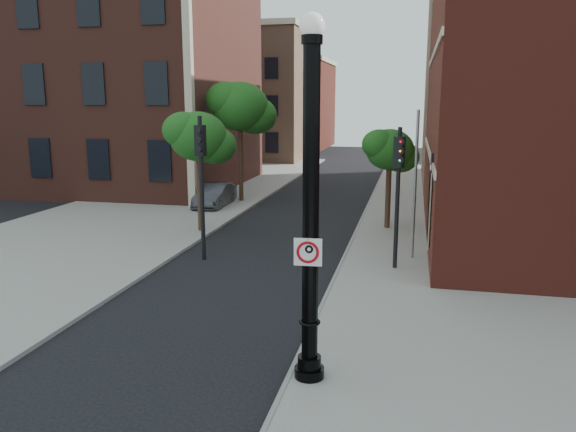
% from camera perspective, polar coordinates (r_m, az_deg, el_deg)
% --- Properties ---
extents(ground, '(120.00, 120.00, 0.00)m').
position_cam_1_polar(ground, '(12.72, -9.01, -14.76)').
color(ground, black).
rests_on(ground, ground).
extents(sidewalk_right, '(8.00, 60.00, 0.12)m').
position_cam_1_polar(sidewalk_right, '(21.36, 16.68, -3.98)').
color(sidewalk_right, gray).
rests_on(sidewalk_right, ground).
extents(sidewalk_left, '(10.00, 50.00, 0.12)m').
position_cam_1_polar(sidewalk_left, '(32.00, -12.23, 1.34)').
color(sidewalk_left, gray).
rests_on(sidewalk_left, ground).
extents(curb_edge, '(0.10, 60.00, 0.14)m').
position_cam_1_polar(curb_edge, '(21.41, 6.07, -3.47)').
color(curb_edge, gray).
rests_on(curb_edge, ground).
extents(victorian_building, '(18.60, 14.60, 17.95)m').
position_cam_1_polar(victorian_building, '(40.19, -18.52, 15.49)').
color(victorian_building, brown).
rests_on(victorian_building, ground).
extents(bg_building_tan_a, '(12.00, 12.00, 12.00)m').
position_cam_1_polar(bg_building_tan_a, '(56.95, -4.14, 11.96)').
color(bg_building_tan_a, '#986C53').
rests_on(bg_building_tan_a, ground).
extents(bg_building_red, '(12.00, 12.00, 10.00)m').
position_cam_1_polar(bg_building_red, '(70.48, -0.80, 11.11)').
color(bg_building_red, '#5F2116').
rests_on(bg_building_red, ground).
extents(lamppost, '(0.61, 0.61, 7.17)m').
position_cam_1_polar(lamppost, '(10.77, 2.30, -0.75)').
color(lamppost, black).
rests_on(lamppost, ground).
extents(no_parking_sign, '(0.54, 0.09, 0.54)m').
position_cam_1_polar(no_parking_sign, '(10.72, 2.04, -3.66)').
color(no_parking_sign, white).
rests_on(no_parking_sign, ground).
extents(parked_car, '(1.48, 3.95, 1.29)m').
position_cam_1_polar(parked_car, '(30.37, -7.44, 2.08)').
color(parked_car, '#323238').
rests_on(parked_car, ground).
extents(traffic_signal_left, '(0.35, 0.43, 5.12)m').
position_cam_1_polar(traffic_signal_left, '(19.89, -8.84, 5.22)').
color(traffic_signal_left, black).
rests_on(traffic_signal_left, ground).
extents(traffic_signal_right, '(0.39, 0.43, 4.80)m').
position_cam_1_polar(traffic_signal_right, '(18.64, 11.16, 4.04)').
color(traffic_signal_right, black).
rests_on(traffic_signal_right, ground).
extents(utility_pole, '(0.11, 0.11, 5.33)m').
position_cam_1_polar(utility_pole, '(20.13, 12.78, 2.89)').
color(utility_pole, '#999999').
rests_on(utility_pole, ground).
extents(street_tree_a, '(2.88, 2.61, 5.19)m').
position_cam_1_polar(street_tree_a, '(24.10, -9.00, 7.85)').
color(street_tree_a, '#362515').
rests_on(street_tree_a, ground).
extents(street_tree_b, '(3.69, 3.34, 6.65)m').
position_cam_1_polar(street_tree_b, '(31.34, -4.80, 10.91)').
color(street_tree_b, '#362515').
rests_on(street_tree_b, ground).
extents(street_tree_c, '(2.47, 2.23, 4.45)m').
position_cam_1_polar(street_tree_c, '(24.81, 10.36, 6.53)').
color(street_tree_c, '#362515').
rests_on(street_tree_c, ground).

